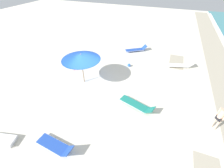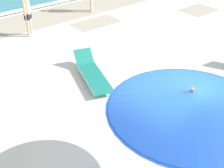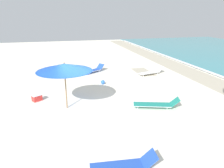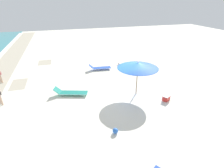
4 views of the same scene
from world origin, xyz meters
TOP-DOWN VIEW (x-y plane):
  - ground_plane at (0.00, 0.01)m, footprint 60.00×60.00m
  - beach_umbrella at (-0.39, -0.98)m, footprint 2.74×2.74m
  - sun_lounger_under_umbrella at (0.78, 3.47)m, footprint 1.27×2.37m
  - beachgoer_wading_adult at (0.80, 7.80)m, footprint 0.37×0.33m

SIDE VIEW (x-z plane):
  - ground_plane at x=0.00m, z-range -0.16..0.00m
  - sun_lounger_under_umbrella at x=0.78m, z-range -0.06..0.49m
  - beachgoer_wading_adult at x=0.80m, z-range 0.12..1.88m
  - beach_umbrella at x=-0.39m, z-range 0.94..3.33m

